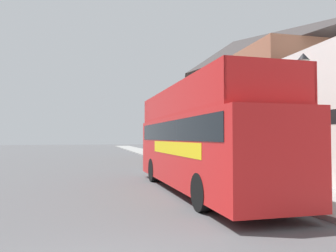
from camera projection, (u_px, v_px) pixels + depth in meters
The scene contains 7 objects.
ground_plane at pixel (91, 165), 24.33m from camera, with size 144.00×144.00×0.00m, color #4C4C4F.
sidewalk at pixel (195, 165), 23.07m from camera, with size 3.12×108.00×0.14m.
brick_terrace_rear at pixel (234, 101), 27.60m from camera, with size 6.00×21.81×10.19m.
tour_bus at pixel (199, 144), 12.37m from camera, with size 2.67×10.65×3.88m.
parked_car_ahead_of_bus at pixel (164, 160), 20.20m from camera, with size 2.03×4.14×1.33m.
lamp_post_nearest at pixel (304, 98), 9.68m from camera, with size 0.35×0.35×4.41m.
lamp_post_second at pixel (207, 113), 17.25m from camera, with size 0.35×0.35×4.59m.
Camera 1 is at (-0.04, -4.09, 2.03)m, focal length 35.00 mm.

